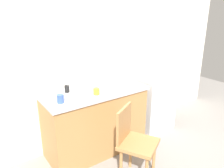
{
  "coord_description": "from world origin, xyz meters",
  "views": [
    {
      "loc": [
        -1.81,
        -1.72,
        1.93
      ],
      "look_at": [
        -0.18,
        0.6,
        0.96
      ],
      "focal_mm": 35.48,
      "sensor_mm": 36.0,
      "label": 1
    }
  ],
  "objects_px": {
    "refrigerator": "(152,91)",
    "cup_orange": "(96,91)",
    "cup_black": "(67,89)",
    "cup_blue": "(60,99)",
    "dish_tray": "(115,82)",
    "cup_white": "(62,95)",
    "chair": "(134,141)"
  },
  "relations": [
    {
      "from": "refrigerator",
      "to": "cup_white",
      "type": "height_order",
      "value": "refrigerator"
    },
    {
      "from": "chair",
      "to": "cup_blue",
      "type": "distance_m",
      "value": 0.96
    },
    {
      "from": "cup_blue",
      "to": "cup_white",
      "type": "relative_size",
      "value": 1.3
    },
    {
      "from": "dish_tray",
      "to": "cup_white",
      "type": "height_order",
      "value": "cup_white"
    },
    {
      "from": "dish_tray",
      "to": "chair",
      "type": "bearing_deg",
      "value": -111.39
    },
    {
      "from": "cup_white",
      "to": "cup_black",
      "type": "distance_m",
      "value": 0.2
    },
    {
      "from": "chair",
      "to": "cup_blue",
      "type": "relative_size",
      "value": 8.86
    },
    {
      "from": "cup_blue",
      "to": "cup_black",
      "type": "xyz_separation_m",
      "value": [
        0.2,
        0.27,
        -0.0
      ]
    },
    {
      "from": "cup_blue",
      "to": "refrigerator",
      "type": "bearing_deg",
      "value": 5.32
    },
    {
      "from": "cup_blue",
      "to": "cup_black",
      "type": "relative_size",
      "value": 1.09
    },
    {
      "from": "cup_white",
      "to": "refrigerator",
      "type": "bearing_deg",
      "value": 0.83
    },
    {
      "from": "dish_tray",
      "to": "cup_orange",
      "type": "distance_m",
      "value": 0.49
    },
    {
      "from": "refrigerator",
      "to": "cup_blue",
      "type": "height_order",
      "value": "refrigerator"
    },
    {
      "from": "dish_tray",
      "to": "refrigerator",
      "type": "bearing_deg",
      "value": -4.27
    },
    {
      "from": "chair",
      "to": "dish_tray",
      "type": "relative_size",
      "value": 3.18
    },
    {
      "from": "refrigerator",
      "to": "cup_blue",
      "type": "distance_m",
      "value": 1.65
    },
    {
      "from": "cup_white",
      "to": "cup_black",
      "type": "relative_size",
      "value": 0.83
    },
    {
      "from": "cup_black",
      "to": "chair",
      "type": "bearing_deg",
      "value": -65.15
    },
    {
      "from": "refrigerator",
      "to": "cup_orange",
      "type": "bearing_deg",
      "value": -171.91
    },
    {
      "from": "chair",
      "to": "cup_orange",
      "type": "relative_size",
      "value": 10.71
    },
    {
      "from": "chair",
      "to": "cup_black",
      "type": "bearing_deg",
      "value": 85.59
    },
    {
      "from": "cup_blue",
      "to": "cup_black",
      "type": "bearing_deg",
      "value": 53.54
    },
    {
      "from": "chair",
      "to": "cup_white",
      "type": "distance_m",
      "value": 1.0
    },
    {
      "from": "refrigerator",
      "to": "cup_blue",
      "type": "relative_size",
      "value": 12.92
    },
    {
      "from": "refrigerator",
      "to": "cup_black",
      "type": "distance_m",
      "value": 1.45
    },
    {
      "from": "refrigerator",
      "to": "chair",
      "type": "height_order",
      "value": "refrigerator"
    },
    {
      "from": "refrigerator",
      "to": "dish_tray",
      "type": "bearing_deg",
      "value": 175.73
    },
    {
      "from": "cup_orange",
      "to": "cup_white",
      "type": "bearing_deg",
      "value": 160.74
    },
    {
      "from": "cup_black",
      "to": "cup_blue",
      "type": "bearing_deg",
      "value": -126.46
    },
    {
      "from": "cup_white",
      "to": "cup_blue",
      "type": "bearing_deg",
      "value": -117.87
    },
    {
      "from": "refrigerator",
      "to": "cup_black",
      "type": "bearing_deg",
      "value": 175.11
    },
    {
      "from": "cup_orange",
      "to": "cup_black",
      "type": "bearing_deg",
      "value": 133.46
    }
  ]
}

